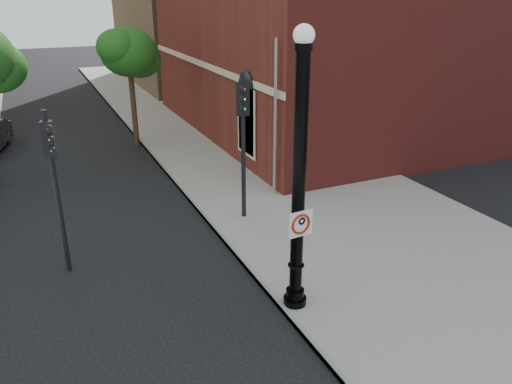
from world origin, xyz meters
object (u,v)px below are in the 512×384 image
no_parking_sign (301,224)px  traffic_signal_right (243,124)px  traffic_signal_left (53,167)px  lamppost (299,192)px

no_parking_sign → traffic_signal_right: size_ratio=0.13×
traffic_signal_left → traffic_signal_right: traffic_signal_right is taller
lamppost → traffic_signal_right: bearing=80.6°
traffic_signal_left → traffic_signal_right: bearing=21.9°
no_parking_sign → traffic_signal_right: bearing=75.1°
no_parking_sign → lamppost: bearing=79.4°
traffic_signal_left → no_parking_sign: bearing=-30.0°
traffic_signal_left → traffic_signal_right: 5.33m
lamppost → no_parking_sign: bearing=-95.0°
lamppost → no_parking_sign: lamppost is taller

